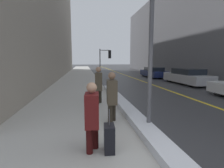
{
  "coord_description": "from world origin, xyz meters",
  "views": [
    {
      "loc": [
        -1.47,
        -2.59,
        1.96
      ],
      "look_at": [
        -0.4,
        4.0,
        1.05
      ],
      "focal_mm": 28.0,
      "sensor_mm": 36.0,
      "label": 1
    }
  ],
  "objects_px": {
    "traffic_light_near": "(106,57)",
    "parked_car_silver": "(187,77)",
    "pedestrian_nearside": "(92,114)",
    "parked_car_navy": "(153,72)",
    "pedestrian_trailing": "(99,83)",
    "fire_hydrant": "(112,87)",
    "rolling_suitcase": "(109,139)",
    "pedestrian_in_glasses": "(112,95)",
    "lamp_post": "(152,23)"
  },
  "relations": [
    {
      "from": "lamp_post",
      "to": "pedestrian_trailing",
      "type": "xyz_separation_m",
      "value": [
        -1.15,
        3.22,
        -2.0
      ]
    },
    {
      "from": "pedestrian_nearside",
      "to": "lamp_post",
      "type": "bearing_deg",
      "value": 124.51
    },
    {
      "from": "traffic_light_near",
      "to": "parked_car_silver",
      "type": "relative_size",
      "value": 0.67
    },
    {
      "from": "pedestrian_trailing",
      "to": "fire_hydrant",
      "type": "relative_size",
      "value": 2.39
    },
    {
      "from": "parked_car_silver",
      "to": "parked_car_navy",
      "type": "xyz_separation_m",
      "value": [
        -0.35,
        6.23,
        -0.05
      ]
    },
    {
      "from": "parked_car_silver",
      "to": "rolling_suitcase",
      "type": "xyz_separation_m",
      "value": [
        -7.95,
        -9.75,
        -0.31
      ]
    },
    {
      "from": "rolling_suitcase",
      "to": "fire_hydrant",
      "type": "xyz_separation_m",
      "value": [
        1.21,
        7.07,
        0.04
      ]
    },
    {
      "from": "pedestrian_nearside",
      "to": "rolling_suitcase",
      "type": "relative_size",
      "value": 1.59
    },
    {
      "from": "traffic_light_near",
      "to": "pedestrian_nearside",
      "type": "xyz_separation_m",
      "value": [
        -2.39,
        -16.12,
        -1.48
      ]
    },
    {
      "from": "pedestrian_trailing",
      "to": "parked_car_silver",
      "type": "bearing_deg",
      "value": 129.33
    },
    {
      "from": "traffic_light_near",
      "to": "rolling_suitcase",
      "type": "height_order",
      "value": "traffic_light_near"
    },
    {
      "from": "parked_car_navy",
      "to": "pedestrian_trailing",
      "type": "bearing_deg",
      "value": 148.38
    },
    {
      "from": "pedestrian_nearside",
      "to": "fire_hydrant",
      "type": "bearing_deg",
      "value": 171.67
    },
    {
      "from": "pedestrian_trailing",
      "to": "rolling_suitcase",
      "type": "bearing_deg",
      "value": 2.4
    },
    {
      "from": "parked_car_navy",
      "to": "lamp_post",
      "type": "bearing_deg",
      "value": 157.95
    },
    {
      "from": "pedestrian_nearside",
      "to": "parked_car_silver",
      "type": "height_order",
      "value": "pedestrian_nearside"
    },
    {
      "from": "parked_car_silver",
      "to": "pedestrian_nearside",
      "type": "bearing_deg",
      "value": 138.01
    },
    {
      "from": "pedestrian_in_glasses",
      "to": "parked_car_navy",
      "type": "relative_size",
      "value": 0.33
    },
    {
      "from": "lamp_post",
      "to": "parked_car_silver",
      "type": "relative_size",
      "value": 1.01
    },
    {
      "from": "traffic_light_near",
      "to": "parked_car_navy",
      "type": "relative_size",
      "value": 0.66
    },
    {
      "from": "parked_car_silver",
      "to": "parked_car_navy",
      "type": "relative_size",
      "value": 0.99
    },
    {
      "from": "traffic_light_near",
      "to": "parked_car_silver",
      "type": "height_order",
      "value": "traffic_light_near"
    },
    {
      "from": "parked_car_navy",
      "to": "rolling_suitcase",
      "type": "height_order",
      "value": "parked_car_navy"
    },
    {
      "from": "pedestrian_trailing",
      "to": "fire_hydrant",
      "type": "xyz_separation_m",
      "value": [
        1.07,
        2.8,
        -0.58
      ]
    },
    {
      "from": "parked_car_navy",
      "to": "parked_car_silver",
      "type": "bearing_deg",
      "value": -175.9
    },
    {
      "from": "pedestrian_in_glasses",
      "to": "pedestrian_trailing",
      "type": "xyz_separation_m",
      "value": [
        -0.21,
        2.45,
        0.04
      ]
    },
    {
      "from": "pedestrian_in_glasses",
      "to": "rolling_suitcase",
      "type": "distance_m",
      "value": 1.95
    },
    {
      "from": "pedestrian_trailing",
      "to": "rolling_suitcase",
      "type": "relative_size",
      "value": 1.76
    },
    {
      "from": "lamp_post",
      "to": "pedestrian_nearside",
      "type": "distance_m",
      "value": 2.83
    },
    {
      "from": "pedestrian_nearside",
      "to": "fire_hydrant",
      "type": "xyz_separation_m",
      "value": [
        1.56,
        6.97,
        -0.49
      ]
    },
    {
      "from": "pedestrian_nearside",
      "to": "pedestrian_trailing",
      "type": "xyz_separation_m",
      "value": [
        0.49,
        4.17,
        0.09
      ]
    },
    {
      "from": "parked_car_silver",
      "to": "parked_car_navy",
      "type": "bearing_deg",
      "value": 1.95
    },
    {
      "from": "lamp_post",
      "to": "traffic_light_near",
      "type": "relative_size",
      "value": 1.52
    },
    {
      "from": "lamp_post",
      "to": "pedestrian_in_glasses",
      "type": "relative_size",
      "value": 3.06
    },
    {
      "from": "pedestrian_in_glasses",
      "to": "parked_car_silver",
      "type": "bearing_deg",
      "value": 140.49
    },
    {
      "from": "pedestrian_trailing",
      "to": "rolling_suitcase",
      "type": "height_order",
      "value": "pedestrian_trailing"
    },
    {
      "from": "traffic_light_near",
      "to": "pedestrian_in_glasses",
      "type": "height_order",
      "value": "traffic_light_near"
    },
    {
      "from": "traffic_light_near",
      "to": "rolling_suitcase",
      "type": "distance_m",
      "value": 16.48
    },
    {
      "from": "parked_car_silver",
      "to": "rolling_suitcase",
      "type": "distance_m",
      "value": 12.59
    },
    {
      "from": "pedestrian_nearside",
      "to": "parked_car_navy",
      "type": "relative_size",
      "value": 0.31
    },
    {
      "from": "pedestrian_trailing",
      "to": "lamp_post",
      "type": "bearing_deg",
      "value": 23.93
    },
    {
      "from": "pedestrian_nearside",
      "to": "pedestrian_in_glasses",
      "type": "height_order",
      "value": "pedestrian_in_glasses"
    },
    {
      "from": "parked_car_silver",
      "to": "pedestrian_in_glasses",
      "type": "bearing_deg",
      "value": 134.93
    },
    {
      "from": "pedestrian_in_glasses",
      "to": "pedestrian_trailing",
      "type": "distance_m",
      "value": 2.46
    },
    {
      "from": "parked_car_silver",
      "to": "fire_hydrant",
      "type": "xyz_separation_m",
      "value": [
        -6.75,
        -2.68,
        -0.27
      ]
    },
    {
      "from": "lamp_post",
      "to": "pedestrian_trailing",
      "type": "relative_size",
      "value": 2.93
    },
    {
      "from": "rolling_suitcase",
      "to": "pedestrian_trailing",
      "type": "bearing_deg",
      "value": -177.6
    },
    {
      "from": "parked_car_navy",
      "to": "rolling_suitcase",
      "type": "relative_size",
      "value": 5.14
    },
    {
      "from": "lamp_post",
      "to": "pedestrian_nearside",
      "type": "height_order",
      "value": "lamp_post"
    },
    {
      "from": "rolling_suitcase",
      "to": "parked_car_navy",
      "type": "bearing_deg",
      "value": 158.86
    }
  ]
}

